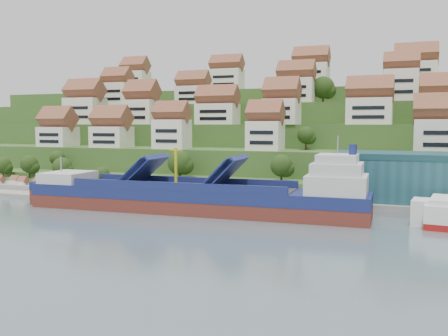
% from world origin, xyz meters
% --- Properties ---
extents(ground, '(300.00, 300.00, 0.00)m').
position_xyz_m(ground, '(0.00, 0.00, 0.00)').
color(ground, slate).
rests_on(ground, ground).
extents(quay, '(180.00, 14.00, 2.20)m').
position_xyz_m(quay, '(20.00, 15.00, 1.10)').
color(quay, gray).
rests_on(quay, ground).
extents(pebble_beach, '(45.00, 20.00, 1.00)m').
position_xyz_m(pebble_beach, '(-58.00, 12.00, 0.50)').
color(pebble_beach, gray).
rests_on(pebble_beach, ground).
extents(hillside, '(260.00, 128.00, 31.00)m').
position_xyz_m(hillside, '(0.00, 103.55, 10.66)').
color(hillside, '#2D4C1E').
rests_on(hillside, ground).
extents(hillside_village, '(156.71, 62.77, 28.62)m').
position_xyz_m(hillside_village, '(0.93, 61.06, 24.58)').
color(hillside_village, white).
rests_on(hillside_village, ground).
extents(hillside_trees, '(140.76, 62.49, 30.78)m').
position_xyz_m(hillside_trees, '(-5.92, 46.79, 17.45)').
color(hillside_trees, '#274216').
rests_on(hillside_trees, ground).
extents(flagpole, '(1.28, 0.16, 8.00)m').
position_xyz_m(flagpole, '(18.11, 10.00, 6.88)').
color(flagpole, gray).
rests_on(flagpole, quay).
extents(beach_huts, '(14.40, 3.70, 2.20)m').
position_xyz_m(beach_huts, '(-60.00, 10.75, 2.10)').
color(beach_huts, white).
rests_on(beach_huts, pebble_beach).
extents(cargo_ship, '(71.60, 13.43, 15.72)m').
position_xyz_m(cargo_ship, '(-2.63, -0.22, 3.06)').
color(cargo_ship, maroon).
rests_on(cargo_ship, ground).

